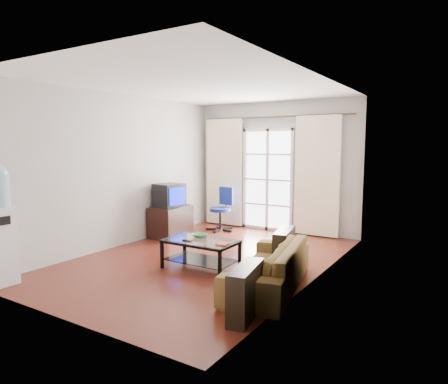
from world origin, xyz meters
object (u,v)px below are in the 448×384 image
object	(u,v)px
coffee_table	(201,250)
tv_stand	(171,221)
task_chair	(221,218)
sofa	(268,266)
crt_tv	(168,195)

from	to	relation	value
coffee_table	tv_stand	size ratio (longest dim) A/B	1.30
tv_stand	task_chair	distance (m)	1.15
sofa	tv_stand	world-z (taller)	tv_stand
tv_stand	task_chair	size ratio (longest dim) A/B	0.90
crt_tv	coffee_table	bearing A→B (deg)	-29.87
sofa	task_chair	world-z (taller)	task_chair
coffee_table	tv_stand	bearing A→B (deg)	141.06
coffee_table	crt_tv	size ratio (longest dim) A/B	1.93
coffee_table	task_chair	distance (m)	2.66
task_chair	tv_stand	bearing A→B (deg)	-110.57
crt_tv	task_chair	size ratio (longest dim) A/B	0.61
coffee_table	task_chair	size ratio (longest dim) A/B	1.17
coffee_table	crt_tv	bearing A→B (deg)	142.16
sofa	task_chair	distance (m)	3.45
coffee_table	task_chair	xyz separation A→B (m)	(-1.17, 2.39, -0.01)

